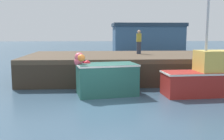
{
  "coord_description": "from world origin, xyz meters",
  "views": [
    {
      "loc": [
        -0.23,
        -10.04,
        2.95
      ],
      "look_at": [
        0.63,
        4.09,
        0.92
      ],
      "focal_mm": 42.1,
      "sensor_mm": 36.0,
      "label": 1
    }
  ],
  "objects": [
    {
      "name": "ground",
      "position": [
        0.0,
        0.0,
        -0.05
      ],
      "size": [
        120.0,
        160.0,
        0.1
      ],
      "color": "#334C60"
    },
    {
      "name": "pier",
      "position": [
        2.86,
        6.37,
        1.28
      ],
      "size": [
        14.93,
        6.6,
        1.54
      ],
      "color": "brown",
      "rests_on": "ground"
    },
    {
      "name": "fishing_boat_near_left",
      "position": [
        0.22,
        2.25,
        0.82
      ],
      "size": [
        3.05,
        2.08,
        2.03
      ],
      "color": "#23564C",
      "rests_on": "ground"
    },
    {
      "name": "fishing_boat_near_right",
      "position": [
        4.99,
        1.87,
        0.85
      ],
      "size": [
        4.03,
        1.73,
        4.99
      ],
      "color": "maroon",
      "rests_on": "ground"
    },
    {
      "name": "dockworker",
      "position": [
        2.63,
        7.34,
        2.33
      ],
      "size": [
        0.34,
        0.34,
        1.57
      ],
      "color": "#2D3342",
      "rests_on": "pier"
    },
    {
      "name": "warehouse",
      "position": [
        7.5,
        29.47,
        2.17
      ],
      "size": [
        10.43,
        6.42,
        4.31
      ],
      "color": "#385675",
      "rests_on": "ground"
    }
  ]
}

